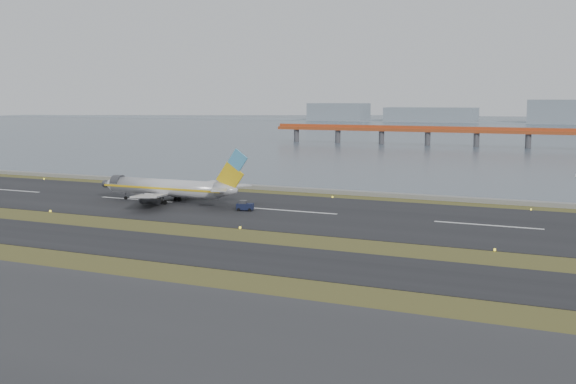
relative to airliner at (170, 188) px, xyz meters
name	(u,v)px	position (x,y,z in m)	size (l,w,h in m)	color
ground	(219,236)	(29.86, -28.99, -3.46)	(1000.00, 1000.00, 0.00)	#3D4A1A
taxiway_strip	(180,249)	(29.86, -40.99, -3.41)	(1000.00, 18.00, 0.10)	black
runway_strip	(292,211)	(29.86, 1.01, -3.41)	(1000.00, 45.00, 0.10)	black
seawall	(344,192)	(29.86, 31.01, -2.96)	(1000.00, 2.50, 1.00)	gray
bay_water	(536,130)	(29.86, 431.01, -3.46)	(1400.00, 800.00, 1.30)	#445561
red_pier	(529,133)	(49.86, 221.01, 3.82)	(260.00, 5.00, 10.20)	#BD4B20
far_shoreline	(572,117)	(43.48, 591.01, 2.61)	(1400.00, 80.00, 60.50)	gray
airliner	(170,188)	(0.00, 0.00, 0.00)	(38.52, 32.89, 12.80)	silver
pushback_tug	(245,206)	(20.61, -2.82, -2.39)	(3.84, 2.81, 2.21)	#131935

